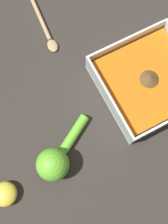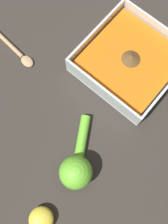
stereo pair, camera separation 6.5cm
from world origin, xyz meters
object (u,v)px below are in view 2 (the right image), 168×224
object	(u,v)px
lemon_squeezer	(77,168)
wooden_spoon	(11,46)
square_dish	(130,62)
lemon_half	(41,219)

from	to	relation	value
lemon_squeezer	wooden_spoon	distance (m)	0.39
square_dish	wooden_spoon	size ratio (longest dim) A/B	1.19
lemon_squeezer	lemon_half	distance (m)	0.14
square_dish	lemon_half	xyz separation A→B (m)	(-0.44, -0.09, -0.01)
wooden_spoon	lemon_half	bearing A→B (deg)	-32.13
wooden_spoon	lemon_squeezer	bearing A→B (deg)	-16.23
square_dish	wooden_spoon	xyz separation A→B (m)	(-0.17, 0.29, -0.02)
square_dish	lemon_squeezer	world-z (taller)	lemon_squeezer
square_dish	lemon_squeezer	size ratio (longest dim) A/B	1.43
square_dish	lemon_half	bearing A→B (deg)	-168.81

